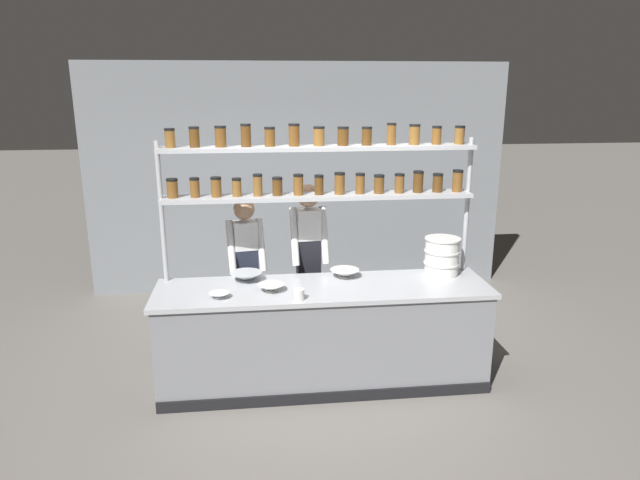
{
  "coord_description": "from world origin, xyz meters",
  "views": [
    {
      "loc": [
        -0.57,
        -4.66,
        2.63
      ],
      "look_at": [
        -0.01,
        0.2,
        1.29
      ],
      "focal_mm": 32.0,
      "sensor_mm": 36.0,
      "label": 1
    }
  ],
  "objects": [
    {
      "name": "prep_bowl_near_right",
      "position": [
        -0.67,
        0.23,
        0.96
      ],
      "size": [
        0.29,
        0.29,
        0.08
      ],
      "color": "#B2B7BC",
      "rests_on": "prep_counter"
    },
    {
      "name": "spice_shelf_unit",
      "position": [
        0.01,
        0.33,
        1.85
      ],
      "size": [
        2.81,
        0.28,
        2.3
      ],
      "color": "#ADAFB5",
      "rests_on": "ground_plane"
    },
    {
      "name": "container_stack",
      "position": [
        1.13,
        0.21,
        1.09
      ],
      "size": [
        0.33,
        0.33,
        0.35
      ],
      "color": "white",
      "rests_on": "prep_counter"
    },
    {
      "name": "chef_center",
      "position": [
        -0.07,
        0.61,
        1.0
      ],
      "size": [
        0.38,
        0.31,
        1.72
      ],
      "rotation": [
        0.0,
        0.0,
        0.08
      ],
      "color": "black",
      "rests_on": "ground_plane"
    },
    {
      "name": "ground_plane",
      "position": [
        0.0,
        0.0,
        0.0
      ],
      "size": [
        40.0,
        40.0,
        0.0
      ],
      "primitive_type": "plane",
      "color": "slate"
    },
    {
      "name": "back_wall",
      "position": [
        0.0,
        2.58,
        1.45
      ],
      "size": [
        5.33,
        0.12,
        2.9
      ],
      "primitive_type": "cube",
      "color": "gray",
      "rests_on": "ground_plane"
    },
    {
      "name": "prep_bowl_near_left",
      "position": [
        -0.46,
        -0.06,
        0.95
      ],
      "size": [
        0.23,
        0.23,
        0.06
      ],
      "color": "silver",
      "rests_on": "prep_counter"
    },
    {
      "name": "prep_counter",
      "position": [
        0.0,
        -0.0,
        0.46
      ],
      "size": [
        2.93,
        0.76,
        0.92
      ],
      "color": "gray",
      "rests_on": "ground_plane"
    },
    {
      "name": "prep_bowl_center_back",
      "position": [
        0.22,
        0.23,
        0.96
      ],
      "size": [
        0.27,
        0.27,
        0.07
      ],
      "color": "silver",
      "rests_on": "prep_counter"
    },
    {
      "name": "chef_left",
      "position": [
        -0.68,
        0.67,
        0.9
      ],
      "size": [
        0.4,
        0.32,
        1.59
      ],
      "rotation": [
        0.0,
        0.0,
        0.18
      ],
      "color": "black",
      "rests_on": "ground_plane"
    },
    {
      "name": "serving_cup_front",
      "position": [
        -0.24,
        -0.29,
        0.97
      ],
      "size": [
        0.09,
        0.09,
        0.09
      ],
      "color": "silver",
      "rests_on": "prep_counter"
    },
    {
      "name": "prep_bowl_center_front",
      "position": [
        -0.89,
        -0.17,
        0.94
      ],
      "size": [
        0.17,
        0.17,
        0.05
      ],
      "color": "white",
      "rests_on": "prep_counter"
    }
  ]
}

